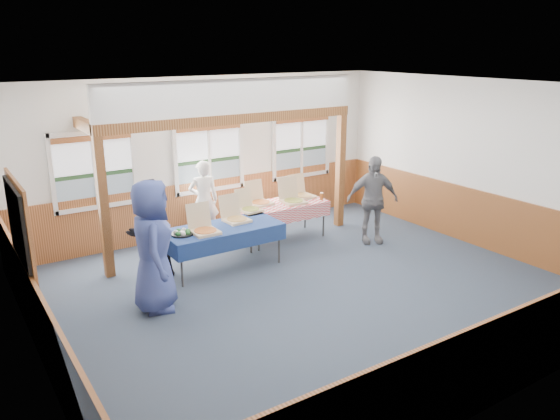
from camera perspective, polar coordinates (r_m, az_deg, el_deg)
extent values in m
plane|color=#283241|center=(8.89, 2.91, -8.30)|extent=(8.00, 8.00, 0.00)
plane|color=white|center=(8.07, 3.25, 12.73)|extent=(8.00, 8.00, 0.00)
plane|color=silver|center=(11.28, -7.52, 5.60)|extent=(8.00, 0.00, 8.00)
plane|color=silver|center=(6.03, 23.16, -5.76)|extent=(8.00, 0.00, 8.00)
plane|color=silver|center=(6.88, -24.98, -3.25)|extent=(0.00, 8.00, 8.00)
plane|color=silver|center=(11.12, 20.02, 4.56)|extent=(0.00, 8.00, 8.00)
cube|color=brown|center=(11.50, -7.26, 0.45)|extent=(7.98, 0.05, 1.10)
cube|color=brown|center=(6.50, 21.88, -14.29)|extent=(7.98, 0.05, 1.10)
cube|color=brown|center=(7.29, -23.75, -11.00)|extent=(0.05, 6.98, 1.10)
cube|color=brown|center=(11.35, 19.41, -0.63)|extent=(0.05, 6.98, 1.10)
cube|color=#303030|center=(7.91, -25.23, -5.01)|extent=(0.06, 1.30, 2.10)
cube|color=white|center=(10.62, -18.45, 0.32)|extent=(1.52, 0.05, 0.08)
cube|color=white|center=(10.33, -19.16, 7.67)|extent=(1.52, 0.05, 0.08)
cube|color=white|center=(10.30, -22.76, 3.35)|extent=(0.08, 0.05, 1.46)
cube|color=white|center=(10.65, -14.96, 4.51)|extent=(0.08, 0.05, 1.46)
cube|color=white|center=(10.45, -18.80, 3.95)|extent=(0.05, 0.05, 1.30)
cube|color=slate|center=(10.58, -18.66, 1.93)|extent=(1.40, 0.02, 0.52)
cube|color=#1E3B1D|center=(10.51, -18.81, 3.50)|extent=(1.40, 0.02, 0.08)
cube|color=silver|center=(10.43, -19.01, 5.58)|extent=(1.40, 0.02, 0.70)
cube|color=brown|center=(10.33, -19.08, 7.11)|extent=(1.40, 0.07, 0.10)
cube|color=white|center=(11.38, -7.25, 2.14)|extent=(1.52, 0.05, 0.08)
cube|color=white|center=(11.11, -7.52, 9.04)|extent=(1.52, 0.05, 0.08)
cube|color=white|center=(10.93, -10.88, 5.08)|extent=(0.08, 0.05, 1.46)
cube|color=white|center=(11.56, -4.07, 5.98)|extent=(0.08, 0.05, 1.46)
cube|color=white|center=(11.22, -7.38, 5.55)|extent=(0.05, 0.05, 1.30)
cube|color=slate|center=(11.34, -7.40, 3.65)|extent=(1.40, 0.02, 0.52)
cube|color=#1E3B1D|center=(11.28, -7.46, 5.13)|extent=(1.40, 0.02, 0.08)
cube|color=silver|center=(11.20, -7.53, 7.08)|extent=(1.40, 0.02, 0.70)
cube|color=brown|center=(11.10, -7.45, 8.52)|extent=(1.40, 0.07, 0.10)
cube|color=white|center=(12.52, 2.25, 3.63)|extent=(1.52, 0.05, 0.08)
cube|color=white|center=(12.27, 2.32, 9.91)|extent=(1.52, 0.05, 0.08)
cube|color=white|center=(11.97, -0.62, 6.40)|extent=(0.08, 0.05, 1.46)
cube|color=white|center=(12.81, 5.00, 7.04)|extent=(0.08, 0.05, 1.46)
cube|color=white|center=(12.38, 2.28, 6.74)|extent=(0.05, 0.05, 1.30)
cube|color=slate|center=(12.48, 2.16, 5.00)|extent=(1.40, 0.02, 0.52)
cube|color=#1E3B1D|center=(12.42, 2.17, 6.35)|extent=(1.40, 0.02, 0.08)
cube|color=silver|center=(12.36, 2.19, 8.13)|extent=(1.40, 0.02, 0.70)
cube|color=brown|center=(12.27, 2.37, 9.44)|extent=(1.40, 0.07, 0.10)
cube|color=#5A2F14|center=(9.43, -17.94, 0.16)|extent=(0.15, 0.15, 2.40)
cube|color=#5A2F14|center=(11.69, 6.31, 4.04)|extent=(0.15, 0.15, 2.40)
cube|color=#5A2F14|center=(10.08, -4.68, 9.48)|extent=(5.15, 0.18, 0.18)
cylinder|color=#303030|center=(8.97, -10.24, -5.78)|extent=(0.04, 0.04, 0.73)
cylinder|color=#303030|center=(9.59, -11.92, -4.37)|extent=(0.04, 0.04, 0.73)
cylinder|color=#303030|center=(9.78, -0.10, -3.55)|extent=(0.04, 0.04, 0.73)
cylinder|color=#303030|center=(10.35, -2.25, -2.39)|extent=(0.04, 0.04, 0.73)
cube|color=#303030|center=(9.51, -6.02, -1.89)|extent=(2.13, 1.24, 0.03)
cube|color=navy|center=(9.50, -6.02, -1.78)|extent=(2.20, 1.31, 0.01)
cube|color=navy|center=(9.18, -4.71, -3.38)|extent=(2.01, 0.45, 0.28)
cube|color=navy|center=(9.93, -7.18, -1.87)|extent=(2.01, 0.45, 0.28)
cylinder|color=#303030|center=(10.26, -3.06, -2.58)|extent=(0.04, 0.04, 0.73)
cylinder|color=#303030|center=(10.79, -4.78, -1.62)|extent=(0.04, 0.04, 0.73)
cylinder|color=#303030|center=(11.17, 4.58, -0.96)|extent=(0.04, 0.04, 0.73)
cylinder|color=#303030|center=(11.66, 2.64, -0.15)|extent=(0.04, 0.04, 0.73)
cube|color=#303030|center=(10.84, -0.02, 0.57)|extent=(1.85, 0.78, 0.03)
cube|color=red|center=(10.83, -0.02, 0.67)|extent=(1.91, 0.84, 0.01)
cube|color=red|center=(10.54, 1.20, -0.61)|extent=(1.90, 0.03, 0.28)
cube|color=red|center=(11.20, -1.18, 0.45)|extent=(1.90, 0.03, 0.28)
cube|color=tan|center=(9.20, -7.81, -2.30)|extent=(0.43, 0.43, 0.05)
cylinder|color=#C5892E|center=(9.19, -7.82, -2.12)|extent=(0.38, 0.38, 0.01)
cube|color=tan|center=(9.35, -8.52, -0.52)|extent=(0.43, 0.11, 0.42)
cube|color=tan|center=(9.75, -4.52, -1.09)|extent=(0.43, 0.43, 0.05)
cylinder|color=tan|center=(9.74, -4.53, -0.92)|extent=(0.37, 0.37, 0.01)
cube|color=tan|center=(9.89, -5.30, 0.50)|extent=(0.41, 0.12, 0.40)
cube|color=tan|center=(10.33, -3.08, -0.02)|extent=(0.41, 0.41, 0.04)
cylinder|color=gold|center=(10.32, -3.08, 0.13)|extent=(0.36, 0.36, 0.01)
cube|color=tan|center=(10.45, -3.84, 1.30)|extent=(0.38, 0.13, 0.36)
cube|color=tan|center=(10.77, -2.02, 0.70)|extent=(0.42, 0.42, 0.05)
cylinder|color=#C5892E|center=(10.76, -2.02, 0.86)|extent=(0.37, 0.37, 0.01)
cube|color=tan|center=(10.90, -2.74, 2.10)|extent=(0.41, 0.11, 0.40)
cube|color=tan|center=(10.86, 1.43, 0.86)|extent=(0.48, 0.48, 0.05)
cylinder|color=gold|center=(10.85, 1.43, 1.02)|extent=(0.42, 0.42, 0.01)
cube|color=tan|center=(11.02, 0.81, 2.37)|extent=(0.44, 0.15, 0.42)
cube|color=tan|center=(11.26, 2.47, 1.42)|extent=(0.42, 0.42, 0.05)
cylinder|color=tan|center=(11.25, 2.47, 1.57)|extent=(0.37, 0.37, 0.01)
cube|color=tan|center=(11.39, 1.73, 2.77)|extent=(0.41, 0.11, 0.40)
cylinder|color=black|center=(9.20, -10.18, -2.47)|extent=(0.38, 0.38, 0.03)
cylinder|color=silver|center=(9.19, -10.18, -2.32)|extent=(0.08, 0.08, 0.04)
sphere|color=#256228|center=(9.23, -9.60, -2.18)|extent=(0.08, 0.08, 0.08)
sphere|color=beige|center=(9.28, -10.02, -2.09)|extent=(0.08, 0.08, 0.08)
sphere|color=#256228|center=(9.27, -10.56, -2.15)|extent=(0.08, 0.08, 0.08)
sphere|color=beige|center=(9.20, -10.83, -2.32)|extent=(0.08, 0.08, 0.08)
sphere|color=#256228|center=(9.12, -10.61, -2.48)|extent=(0.08, 0.08, 0.08)
sphere|color=beige|center=(9.09, -10.07, -2.50)|extent=(0.08, 0.08, 0.08)
sphere|color=#256228|center=(9.14, -9.62, -2.37)|extent=(0.08, 0.08, 0.08)
cylinder|color=#954A18|center=(11.09, 4.37, 1.43)|extent=(0.07, 0.07, 0.15)
imported|color=silver|center=(10.96, -7.97, 1.01)|extent=(0.67, 0.53, 1.62)
imported|color=black|center=(9.21, -13.57, -2.09)|extent=(1.01, 0.91, 1.72)
imported|color=#37468B|center=(8.12, -13.17, -3.70)|extent=(0.89, 1.11, 1.98)
imported|color=slate|center=(10.83, 9.62, 1.07)|extent=(1.10, 0.83, 1.74)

